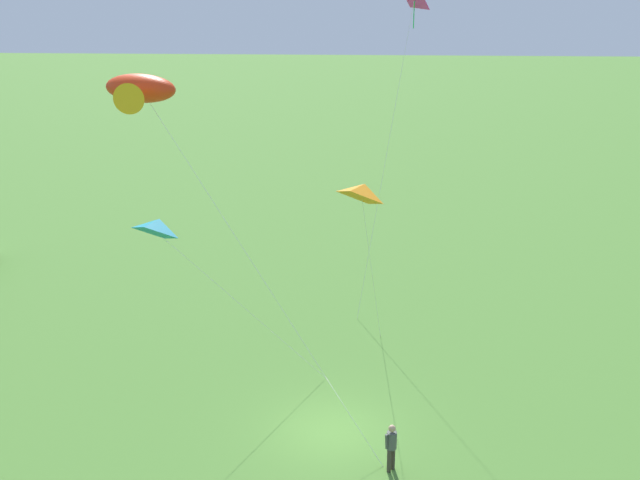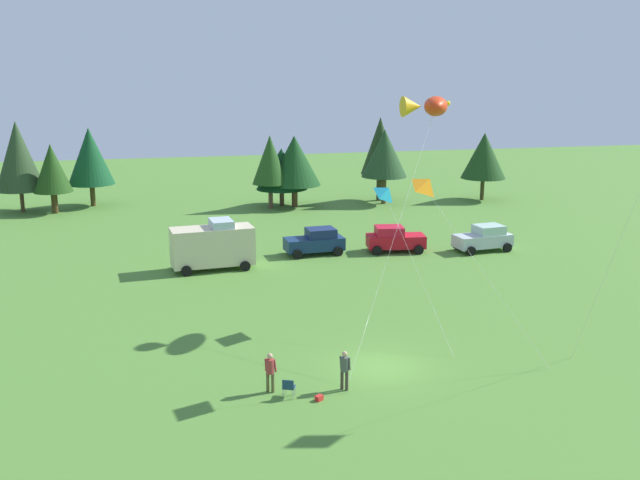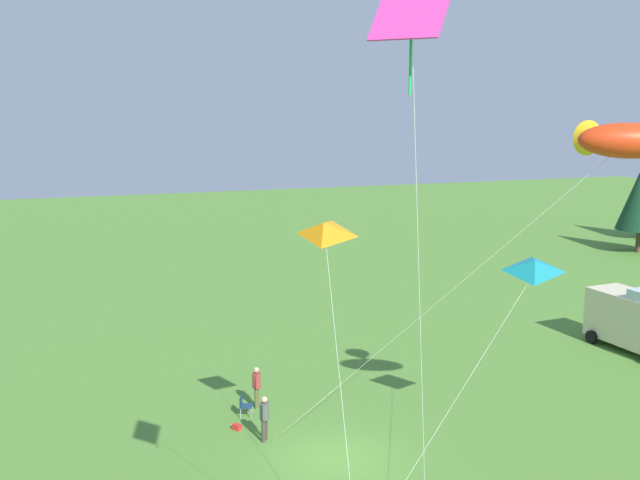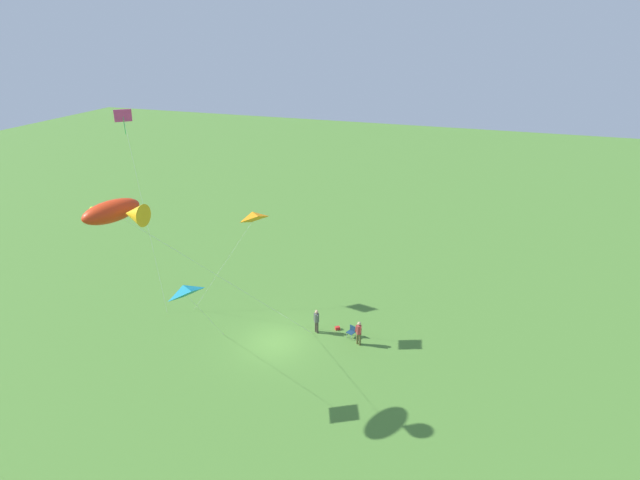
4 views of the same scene
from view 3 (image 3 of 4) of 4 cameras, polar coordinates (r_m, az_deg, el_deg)
ground_plane at (r=27.38m, az=1.24°, el=-16.38°), size 160.00×160.00×0.00m
person_kite_flyer at (r=28.35m, az=-4.26°, el=-13.15°), size 0.50×0.49×1.74m
folding_chair at (r=30.69m, az=-5.80°, el=-12.35°), size 0.63×0.63×0.82m
person_spectator at (r=31.23m, az=-4.85°, el=-10.87°), size 0.52×0.46×1.74m
backpack_on_grass at (r=29.70m, az=-6.35°, el=-13.97°), size 0.39×0.37×0.22m
van_camper_beige at (r=40.80m, az=23.23°, el=-5.63°), size 5.59×3.03×3.34m
kite_large_fish at (r=23.96m, az=21.95°, el=7.06°), size 8.24×10.58×11.81m
kite_delta_teal at (r=25.87m, az=16.03°, el=-2.11°), size 2.31×6.83×7.41m
kite_delta_orange at (r=22.83m, az=0.28°, el=0.66°), size 6.59×1.82×8.95m
kite_diamond_rainbow at (r=12.07m, az=7.03°, el=15.32°), size 3.80×2.94×14.23m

